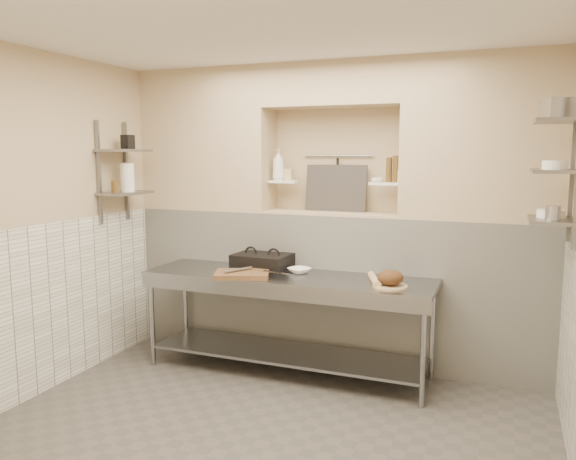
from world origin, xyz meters
The scene contains 46 objects.
floor centered at (0.00, 0.00, -0.05)m, with size 4.00×3.90×0.10m, color #4E4945.
ceiling centered at (0.00, 0.00, 2.85)m, with size 4.00×3.90×0.10m, color silver.
wall_left centered at (-2.05, 0.00, 1.40)m, with size 0.10×3.90×2.80m, color tan.
wall_back centered at (0.00, 2.00, 1.40)m, with size 4.00×0.10×2.80m, color tan.
wall_front centered at (0.00, -2.00, 1.40)m, with size 4.00×0.10×2.80m, color tan.
backwall_lower centered at (0.00, 1.75, 0.70)m, with size 4.00×0.40×1.40m, color white.
alcove_sill centered at (0.00, 1.75, 1.41)m, with size 1.30×0.40×0.02m, color tan.
backwall_pillar_left centered at (-1.33, 1.75, 2.10)m, with size 1.35×0.40×1.40m, color tan.
backwall_pillar_right centered at (1.33, 1.75, 2.10)m, with size 1.35×0.40×1.40m, color tan.
backwall_header centered at (0.00, 1.75, 2.60)m, with size 1.30×0.40×0.40m, color tan.
wainscot_left centered at (-1.99, 0.00, 0.70)m, with size 0.02×3.90×1.40m, color white.
alcove_shelf_left centered at (-0.50, 1.75, 1.70)m, with size 0.28×0.16×0.03m, color white.
alcove_shelf_right centered at (0.50, 1.75, 1.70)m, with size 0.28×0.16×0.03m, color white.
utensil_rail centered at (0.00, 1.92, 1.95)m, with size 0.02×0.02×0.70m, color gray.
hanging_steel centered at (0.00, 1.90, 1.78)m, with size 0.02×0.02×0.30m, color black.
splash_panel centered at (0.00, 1.85, 1.64)m, with size 0.60×0.02×0.45m, color #383330.
shelf_rail_left_a centered at (-1.98, 1.25, 1.80)m, with size 0.03×0.03×0.95m, color slate.
shelf_rail_left_b centered at (-1.98, 0.85, 1.80)m, with size 0.03×0.03×0.95m, color slate.
wall_shelf_left_lower centered at (-1.84, 1.05, 1.60)m, with size 0.30×0.50×0.03m, color slate.
wall_shelf_left_upper centered at (-1.84, 1.05, 2.00)m, with size 0.30×0.50×0.03m, color slate.
shelf_rail_right_a centered at (1.98, 1.25, 1.85)m, with size 0.03×0.03×1.05m, color slate.
wall_shelf_right_lower centered at (1.84, 1.05, 1.50)m, with size 0.30×0.50×0.03m, color slate.
wall_shelf_right_mid centered at (1.84, 1.05, 1.85)m, with size 0.30×0.50×0.03m, color slate.
wall_shelf_right_upper centered at (1.84, 1.05, 2.20)m, with size 0.30×0.50×0.03m, color slate.
prep_table centered at (-0.25, 1.18, 0.64)m, with size 2.60×0.70×0.90m.
panini_press centered at (-0.57, 1.38, 0.97)m, with size 0.53×0.40×0.14m.
cutting_board centered at (-0.60, 1.00, 0.92)m, with size 0.47×0.33×0.04m, color brown.
knife_blade centered at (-0.29, 1.06, 0.95)m, with size 0.29×0.03×0.01m, color gray.
tongs centered at (-0.63, 1.00, 0.96)m, with size 0.03×0.03×0.29m, color gray.
mixing_bowl centered at (-0.18, 1.32, 0.92)m, with size 0.19×0.19×0.05m, color white.
rolling_pin centered at (0.54, 1.18, 0.93)m, with size 0.06×0.06×0.40m, color tan.
bread_board centered at (0.69, 1.09, 0.91)m, with size 0.28×0.28×0.02m, color tan.
bread_loaf centered at (0.69, 1.09, 0.98)m, with size 0.21×0.21×0.13m, color #4C2D19.
bottle_soap centered at (-0.55, 1.74, 1.86)m, with size 0.12×0.12×0.30m, color white.
jar_alcove centered at (-0.46, 1.78, 1.77)m, with size 0.07×0.07×0.11m, color tan.
bowl_alcove centered at (0.43, 1.74, 1.73)m, with size 0.12×0.12×0.04m, color white.
condiment_a centered at (0.60, 1.74, 1.83)m, with size 0.07×0.07×0.24m, color #503718.
condiment_b centered at (0.53, 1.76, 1.82)m, with size 0.06×0.06×0.22m, color #503718.
condiment_c centered at (0.63, 1.75, 1.77)m, with size 0.06×0.06×0.11m, color white.
jug_left centered at (-1.84, 1.08, 1.75)m, with size 0.13×0.13×0.27m, color white.
jar_left centered at (-1.84, 0.91, 1.67)m, with size 0.07×0.07×0.11m, color #503718.
box_left_upper centered at (-1.84, 1.11, 2.08)m, with size 0.10×0.10×0.13m, color black.
bowl_right centered at (1.84, 1.12, 1.54)m, with size 0.19×0.19×0.06m, color white.
canister_right centered at (1.84, 0.91, 1.56)m, with size 0.10×0.10×0.10m, color gray.
bowl_right_mid centered at (1.84, 1.02, 1.89)m, with size 0.17×0.17×0.06m, color white.
basket_right centered at (1.84, 1.08, 2.28)m, with size 0.19×0.23×0.14m, color gray.
Camera 1 is at (1.53, -3.35, 1.98)m, focal length 35.00 mm.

